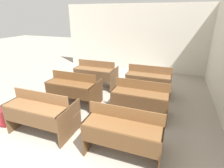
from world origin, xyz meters
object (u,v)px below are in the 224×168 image
at_px(bench_second_left, 74,88).
at_px(bench_second_right, 141,98).
at_px(bench_third_right, 149,80).
at_px(bench_front_left, 42,112).
at_px(bench_front_right, 125,130).
at_px(schoolbag, 3,117).
at_px(bench_third_left, 96,73).

relative_size(bench_second_left, bench_second_right, 1.00).
bearing_deg(bench_third_right, bench_second_right, -89.29).
distance_m(bench_front_left, bench_front_right, 1.79).
bearing_deg(bench_front_right, bench_second_left, 144.34).
bearing_deg(bench_front_left, bench_second_right, 36.50).
xyz_separation_m(bench_front_left, bench_front_right, (1.79, -0.01, 0.00)).
height_order(bench_second_right, schoolbag, bench_second_right).
bearing_deg(bench_second_left, bench_third_left, 88.49).
bearing_deg(bench_front_left, bench_third_right, 55.96).
distance_m(bench_second_right, bench_third_right, 1.31).
xyz_separation_m(bench_front_left, bench_second_right, (1.81, 1.34, 0.00)).
bearing_deg(bench_third_left, bench_front_right, -56.08).
bearing_deg(bench_front_right, bench_front_left, 179.74).
bearing_deg(bench_front_right, bench_third_right, 90.02).
bearing_deg(schoolbag, bench_second_left, 54.79).
xyz_separation_m(bench_front_right, bench_third_right, (-0.00, 2.66, 0.00)).
bearing_deg(bench_front_left, schoolbag, -172.86).
distance_m(bench_second_left, schoolbag, 1.77).
height_order(bench_front_right, bench_second_left, same).
height_order(bench_second_left, bench_third_left, same).
distance_m(bench_front_left, bench_third_right, 3.20).
xyz_separation_m(bench_second_left, bench_second_right, (1.84, 0.04, 0.00)).
height_order(bench_front_left, bench_front_right, same).
relative_size(bench_third_left, schoolbag, 3.36).
bearing_deg(bench_third_left, bench_third_right, 0.16).
bearing_deg(bench_second_right, bench_third_right, 90.71).
relative_size(bench_front_left, bench_second_right, 1.00).
height_order(bench_third_left, bench_third_right, same).
distance_m(bench_second_right, schoolbag, 3.21).
bearing_deg(bench_second_right, bench_second_left, -178.79).
distance_m(bench_third_right, schoolbag, 3.98).
xyz_separation_m(bench_third_left, schoolbag, (-1.04, -2.78, -0.28)).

